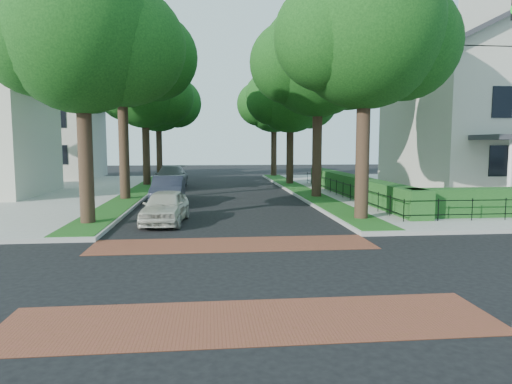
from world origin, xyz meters
TOP-DOWN VIEW (x-y plane):
  - ground at (0.00, 0.00)m, footprint 120.00×120.00m
  - sidewalk_ne at (19.50, 19.00)m, footprint 30.00×30.00m
  - crosswalk_far at (0.00, 3.20)m, footprint 9.00×2.20m
  - crosswalk_near at (0.00, -3.20)m, footprint 9.00×2.20m
  - grass_strip_ne at (5.40, 19.10)m, footprint 1.60×29.80m
  - grass_strip_nw at (-5.40, 19.10)m, footprint 1.60×29.80m
  - tree_right_near at (5.60, 7.24)m, footprint 7.75×6.67m
  - tree_right_mid at (5.61, 15.25)m, footprint 8.25×7.09m
  - tree_right_far at (5.60, 24.22)m, footprint 7.25×6.23m
  - tree_right_back at (5.60, 33.23)m, footprint 7.50×6.45m
  - tree_left_near at (-5.40, 7.23)m, footprint 7.50×6.45m
  - tree_left_mid at (-5.39, 15.24)m, footprint 8.00×6.88m
  - tree_left_far at (-5.40, 24.22)m, footprint 7.00×6.02m
  - tree_left_back at (-5.40, 33.24)m, footprint 7.75×6.66m
  - hedge_main_road at (7.70, 15.00)m, footprint 1.00×18.00m
  - fence_main_road at (6.90, 15.00)m, footprint 0.06×18.00m
  - house_victorian at (17.51, 15.92)m, footprint 13.00×13.05m
  - house_left_far at (-15.49, 31.99)m, footprint 10.00×9.00m
  - parked_car_front at (-2.55, 7.47)m, footprint 1.94×4.13m
  - parked_car_middle at (-2.97, 13.48)m, footprint 1.64×4.60m
  - parked_car_rear at (-3.60, 23.10)m, footprint 2.29×5.53m

SIDE VIEW (x-z plane):
  - ground at x=0.00m, z-range 0.00..0.00m
  - crosswalk_far at x=0.00m, z-range 0.00..0.01m
  - crosswalk_near at x=0.00m, z-range 0.00..0.01m
  - sidewalk_ne at x=19.50m, z-range 0.00..0.15m
  - grass_strip_ne at x=5.40m, z-range 0.15..0.17m
  - grass_strip_nw at x=-5.40m, z-range 0.15..0.17m
  - fence_main_road at x=6.90m, z-range 0.15..1.05m
  - parked_car_front at x=-2.55m, z-range 0.00..1.37m
  - hedge_main_road at x=7.70m, z-range 0.15..1.35m
  - parked_car_middle at x=-2.97m, z-range 0.00..1.51m
  - parked_car_rear at x=-3.60m, z-range 0.00..1.60m
  - house_left_far at x=-15.49m, z-range -0.03..10.11m
  - house_victorian at x=17.51m, z-range -0.22..12.26m
  - tree_right_far at x=5.60m, z-range 2.04..11.78m
  - tree_left_far at x=-5.40m, z-range 2.19..12.05m
  - tree_right_back at x=5.60m, z-range 2.17..12.37m
  - tree_left_near at x=-5.40m, z-range 2.17..12.37m
  - tree_left_back at x=-5.40m, z-range 2.19..12.63m
  - tree_right_near at x=5.60m, z-range 2.30..12.96m
  - tree_right_mid at x=5.61m, z-range 2.38..13.60m
  - tree_left_mid at x=-5.39m, z-range 2.60..14.08m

